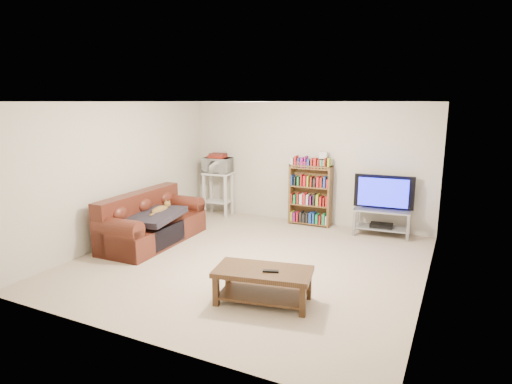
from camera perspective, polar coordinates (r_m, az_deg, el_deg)
The scene contains 19 objects.
floor at distance 6.66m, azimuth -0.74°, elevation -9.18°, with size 5.00×5.00×0.00m, color #C9B395.
ceiling at distance 6.21m, azimuth -0.80°, elevation 11.95°, with size 5.00×5.00×0.00m, color white.
wall_back at distance 8.60m, azimuth 6.75°, elevation 3.84°, with size 5.00×5.00×0.00m, color beige.
wall_front at distance 4.30m, azimuth -15.96°, elevation -4.69°, with size 5.00×5.00×0.00m, color beige.
wall_left at distance 7.76m, azimuth -17.51°, elevation 2.50°, with size 5.00×5.00×0.00m, color beige.
wall_right at distance 5.68m, azimuth 22.38°, elevation -1.15°, with size 5.00×5.00×0.00m, color beige.
sofa at distance 7.67m, azimuth -13.91°, elevation -4.25°, with size 0.94×2.05×0.87m.
blanket at distance 7.40m, azimuth -13.55°, elevation -3.14°, with size 0.78×1.01×0.10m, color black.
cat at distance 7.53m, azimuth -12.72°, elevation -2.37°, with size 0.22×0.55×0.17m, color brown, non-canonical shape.
coffee_table at distance 5.27m, azimuth 0.95°, elevation -11.58°, with size 1.25×0.79×0.42m.
remote at distance 5.15m, azimuth 1.97°, elevation -10.50°, with size 0.19×0.05×0.02m, color black.
tv_stand at distance 8.11m, azimuth 16.43°, elevation -3.32°, with size 1.02×0.52×0.49m.
television at distance 8.00m, azimuth 16.62°, elevation -0.10°, with size 1.06×0.14×0.61m, color black.
dvd_player at distance 8.14m, azimuth 16.37°, elevation -4.29°, with size 0.39×0.28×0.06m, color black.
bookshelf at distance 8.47m, azimuth 7.25°, elevation -0.30°, with size 0.83×0.28×1.20m.
shelf_clutter at distance 8.33m, azimuth 8.05°, elevation 4.27°, with size 0.61×0.20×0.28m.
microwave_stand at distance 9.18m, azimuth -5.08°, elevation 0.55°, with size 0.62×0.47×0.93m.
microwave at distance 9.09m, azimuth -5.14°, elevation 3.60°, with size 0.57×0.39×0.32m, color silver.
game_boxes at distance 9.07m, azimuth -5.16°, elevation 4.74°, with size 0.34×0.30×0.05m, color maroon.
Camera 1 is at (2.79, -5.55, 2.40)m, focal length 30.00 mm.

